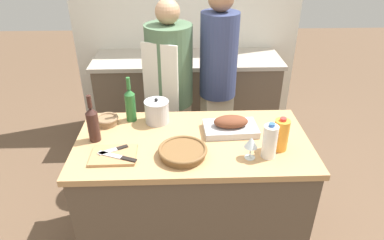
{
  "coord_description": "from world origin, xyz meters",
  "views": [
    {
      "loc": [
        -0.07,
        -1.82,
        2.08
      ],
      "look_at": [
        0.0,
        0.11,
        0.97
      ],
      "focal_mm": 32.0,
      "sensor_mm": 36.0,
      "label": 1
    }
  ],
  "objects_px": {
    "mixing_bowl": "(107,120)",
    "milk_jug": "(270,141)",
    "person_cook_guest": "(218,79)",
    "juice_jug": "(281,135)",
    "condiment_bottle_tall": "(170,53)",
    "wicker_basket": "(183,151)",
    "cutting_board": "(114,155)",
    "knife_chef": "(118,157)",
    "condiment_bottle_short": "(174,54)",
    "wine_glass_left": "(251,143)",
    "wine_bottle_dark": "(130,104)",
    "knife_paring": "(115,150)",
    "person_cook_aproned": "(170,90)",
    "stock_pot": "(157,112)",
    "wine_bottle_green": "(93,123)",
    "roasting_pan": "(231,126)"
  },
  "relations": [
    {
      "from": "stock_pot",
      "to": "wine_glass_left",
      "type": "distance_m",
      "value": 0.72
    },
    {
      "from": "roasting_pan",
      "to": "milk_jug",
      "type": "relative_size",
      "value": 1.61
    },
    {
      "from": "wine_glass_left",
      "to": "condiment_bottle_tall",
      "type": "distance_m",
      "value": 1.68
    },
    {
      "from": "juice_jug",
      "to": "knife_chef",
      "type": "distance_m",
      "value": 0.97
    },
    {
      "from": "wicker_basket",
      "to": "juice_jug",
      "type": "height_order",
      "value": "juice_jug"
    },
    {
      "from": "milk_jug",
      "to": "person_cook_guest",
      "type": "height_order",
      "value": "person_cook_guest"
    },
    {
      "from": "stock_pot",
      "to": "person_cook_guest",
      "type": "distance_m",
      "value": 0.75
    },
    {
      "from": "roasting_pan",
      "to": "wine_glass_left",
      "type": "height_order",
      "value": "wine_glass_left"
    },
    {
      "from": "mixing_bowl",
      "to": "person_cook_aproned",
      "type": "xyz_separation_m",
      "value": [
        0.42,
        0.55,
        -0.03
      ]
    },
    {
      "from": "milk_jug",
      "to": "wine_bottle_dark",
      "type": "bearing_deg",
      "value": 151.59
    },
    {
      "from": "milk_jug",
      "to": "knife_chef",
      "type": "distance_m",
      "value": 0.88
    },
    {
      "from": "milk_jug",
      "to": "knife_chef",
      "type": "xyz_separation_m",
      "value": [
        -0.88,
        -0.01,
        -0.08
      ]
    },
    {
      "from": "wine_bottle_dark",
      "to": "knife_paring",
      "type": "relative_size",
      "value": 1.88
    },
    {
      "from": "wine_bottle_green",
      "to": "condiment_bottle_tall",
      "type": "xyz_separation_m",
      "value": [
        0.45,
        1.38,
        -0.02
      ]
    },
    {
      "from": "stock_pot",
      "to": "knife_chef",
      "type": "height_order",
      "value": "stock_pot"
    },
    {
      "from": "roasting_pan",
      "to": "condiment_bottle_short",
      "type": "distance_m",
      "value": 1.29
    },
    {
      "from": "condiment_bottle_tall",
      "to": "knife_chef",
      "type": "bearing_deg",
      "value": -99.48
    },
    {
      "from": "wine_bottle_green",
      "to": "condiment_bottle_tall",
      "type": "distance_m",
      "value": 1.45
    },
    {
      "from": "wicker_basket",
      "to": "person_cook_aproned",
      "type": "relative_size",
      "value": 0.18
    },
    {
      "from": "wicker_basket",
      "to": "knife_chef",
      "type": "bearing_deg",
      "value": -175.78
    },
    {
      "from": "roasting_pan",
      "to": "person_cook_guest",
      "type": "bearing_deg",
      "value": 90.87
    },
    {
      "from": "wicker_basket",
      "to": "cutting_board",
      "type": "height_order",
      "value": "wicker_basket"
    },
    {
      "from": "juice_jug",
      "to": "condiment_bottle_tall",
      "type": "relative_size",
      "value": 1.31
    },
    {
      "from": "juice_jug",
      "to": "person_cook_guest",
      "type": "xyz_separation_m",
      "value": [
        -0.28,
        0.94,
        -0.04
      ]
    },
    {
      "from": "roasting_pan",
      "to": "wine_bottle_green",
      "type": "height_order",
      "value": "wine_bottle_green"
    },
    {
      "from": "knife_chef",
      "to": "person_cook_guest",
      "type": "xyz_separation_m",
      "value": [
        0.68,
        1.01,
        0.04
      ]
    },
    {
      "from": "milk_jug",
      "to": "condiment_bottle_tall",
      "type": "distance_m",
      "value": 1.7
    },
    {
      "from": "cutting_board",
      "to": "knife_chef",
      "type": "bearing_deg",
      "value": -43.91
    },
    {
      "from": "stock_pot",
      "to": "condiment_bottle_tall",
      "type": "relative_size",
      "value": 1.11
    },
    {
      "from": "wine_bottle_green",
      "to": "person_cook_aproned",
      "type": "bearing_deg",
      "value": 58.58
    },
    {
      "from": "knife_chef",
      "to": "condiment_bottle_tall",
      "type": "xyz_separation_m",
      "value": [
        0.27,
        1.6,
        0.08
      ]
    },
    {
      "from": "knife_paring",
      "to": "wine_glass_left",
      "type": "bearing_deg",
      "value": -5.79
    },
    {
      "from": "juice_jug",
      "to": "wine_bottle_green",
      "type": "distance_m",
      "value": 1.15
    },
    {
      "from": "cutting_board",
      "to": "knife_paring",
      "type": "bearing_deg",
      "value": 88.52
    },
    {
      "from": "stock_pot",
      "to": "knife_paring",
      "type": "xyz_separation_m",
      "value": [
        -0.24,
        -0.36,
        -0.06
      ]
    },
    {
      "from": "juice_jug",
      "to": "wine_glass_left",
      "type": "relative_size",
      "value": 1.53
    },
    {
      "from": "mixing_bowl",
      "to": "milk_jug",
      "type": "bearing_deg",
      "value": -22.17
    },
    {
      "from": "wicker_basket",
      "to": "person_cook_guest",
      "type": "relative_size",
      "value": 0.17
    },
    {
      "from": "wine_bottle_dark",
      "to": "knife_paring",
      "type": "height_order",
      "value": "wine_bottle_dark"
    },
    {
      "from": "wine_glass_left",
      "to": "knife_paring",
      "type": "bearing_deg",
      "value": 174.21
    },
    {
      "from": "juice_jug",
      "to": "condiment_bottle_short",
      "type": "height_order",
      "value": "condiment_bottle_short"
    },
    {
      "from": "roasting_pan",
      "to": "wicker_basket",
      "type": "xyz_separation_m",
      "value": [
        -0.32,
        -0.26,
        -0.01
      ]
    },
    {
      "from": "mixing_bowl",
      "to": "knife_paring",
      "type": "xyz_separation_m",
      "value": [
        0.11,
        -0.35,
        -0.01
      ]
    },
    {
      "from": "stock_pot",
      "to": "person_cook_guest",
      "type": "relative_size",
      "value": 0.11
    },
    {
      "from": "roasting_pan",
      "to": "knife_paring",
      "type": "height_order",
      "value": "roasting_pan"
    },
    {
      "from": "cutting_board",
      "to": "milk_jug",
      "type": "height_order",
      "value": "milk_jug"
    },
    {
      "from": "condiment_bottle_tall",
      "to": "cutting_board",
      "type": "bearing_deg",
      "value": -100.9
    },
    {
      "from": "wine_bottle_green",
      "to": "person_cook_aproned",
      "type": "height_order",
      "value": "person_cook_aproned"
    },
    {
      "from": "knife_paring",
      "to": "person_cook_guest",
      "type": "height_order",
      "value": "person_cook_guest"
    },
    {
      "from": "juice_jug",
      "to": "wine_bottle_green",
      "type": "bearing_deg",
      "value": 173.01
    }
  ]
}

